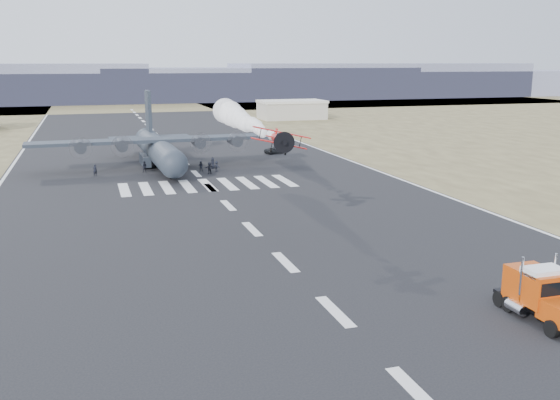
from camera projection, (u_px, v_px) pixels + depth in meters
name	position (u px, v px, depth m)	size (l,w,h in m)	color
ground	(335.00, 311.00, 45.54)	(500.00, 500.00, 0.00)	black
scrub_far	(127.00, 105.00, 260.07)	(500.00, 80.00, 0.00)	brown
runway_markings	(196.00, 174.00, 101.50)	(60.00, 260.00, 0.01)	silver
ridge_seg_d	(122.00, 87.00, 286.64)	(150.00, 50.00, 13.00)	slate
ridge_seg_e	(258.00, 83.00, 305.14)	(150.00, 50.00, 15.00)	slate
ridge_seg_f	(379.00, 80.00, 323.63)	(150.00, 50.00, 17.00)	slate
ridge_seg_g	(486.00, 83.00, 342.78)	(150.00, 50.00, 13.00)	slate
hangar_right	(292.00, 109.00, 198.04)	(20.50, 12.50, 5.90)	#A39E91
semi_truck	(541.00, 294.00, 43.78)	(2.91, 8.55, 3.84)	black
aerobatic_biplane	(280.00, 139.00, 63.70)	(5.95, 5.41, 2.90)	#B01B0B
smoke_trail	(234.00, 116.00, 88.79)	(3.85, 32.51, 3.79)	white
transport_aircraft	(159.00, 148.00, 108.16)	(43.39, 35.75, 12.55)	#1D242B
support_vehicle	(275.00, 150.00, 123.80)	(2.02, 4.38, 1.22)	black
crew_a	(163.00, 167.00, 102.89)	(0.62, 0.51, 1.69)	black
crew_b	(201.00, 166.00, 103.66)	(0.83, 0.51, 1.71)	black
crew_c	(217.00, 166.00, 103.24)	(1.13, 0.52, 1.75)	black
crew_d	(213.00, 162.00, 108.23)	(0.97, 0.50, 1.65)	black
crew_e	(213.00, 163.00, 106.19)	(0.90, 0.55, 1.83)	black
crew_f	(209.00, 168.00, 101.37)	(1.76, 0.57, 1.90)	black
crew_g	(95.00, 170.00, 99.41)	(0.67, 0.55, 1.83)	black
crew_h	(145.00, 167.00, 102.51)	(0.90, 0.55, 1.84)	black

